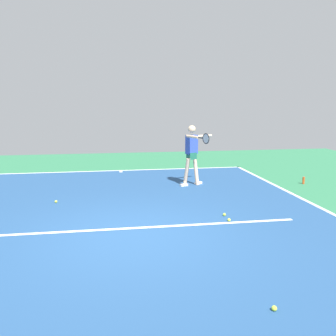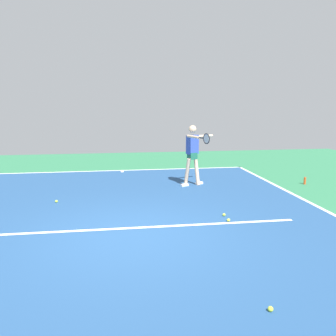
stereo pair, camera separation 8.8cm
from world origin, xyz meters
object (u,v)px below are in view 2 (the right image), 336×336
tennis_ball_far_corner (224,215)px  tennis_ball_near_service_line (56,201)px  tennis_ball_near_player (228,220)px  water_bottle (305,181)px  tennis_ball_by_baseline (271,309)px  tennis_player (193,151)px

tennis_ball_far_corner → tennis_ball_near_service_line: 4.15m
tennis_ball_near_player → tennis_ball_near_service_line: bearing=-28.1°
tennis_ball_near_player → water_bottle: 4.53m
tennis_ball_near_player → tennis_ball_near_service_line: (3.78, -2.02, 0.00)m
tennis_ball_by_baseline → tennis_ball_near_service_line: (3.26, -5.21, 0.00)m
tennis_ball_far_corner → tennis_ball_near_player: bearing=87.2°
tennis_ball_near_player → water_bottle: size_ratio=0.30×
tennis_player → tennis_ball_near_service_line: 4.12m
tennis_player → tennis_ball_far_corner: size_ratio=27.44×
tennis_ball_by_baseline → tennis_ball_far_corner: bearing=-98.7°
tennis_ball_by_baseline → tennis_ball_far_corner: 3.59m
tennis_ball_near_player → water_bottle: water_bottle is taller
water_bottle → tennis_ball_by_baseline: bearing=57.6°
tennis_ball_by_baseline → tennis_ball_far_corner: same height
tennis_ball_far_corner → tennis_ball_near_player: same height
tennis_ball_near_player → tennis_ball_near_service_line: 4.29m
water_bottle → tennis_ball_far_corner: bearing=37.9°
tennis_ball_near_service_line → water_bottle: (-7.18, -0.97, 0.08)m
water_bottle → tennis_ball_near_service_line: bearing=7.7°
tennis_ball_far_corner → tennis_ball_near_player: size_ratio=1.00×
tennis_ball_by_baseline → tennis_player: bearing=-94.4°
tennis_ball_by_baseline → tennis_ball_near_service_line: bearing=-58.0°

